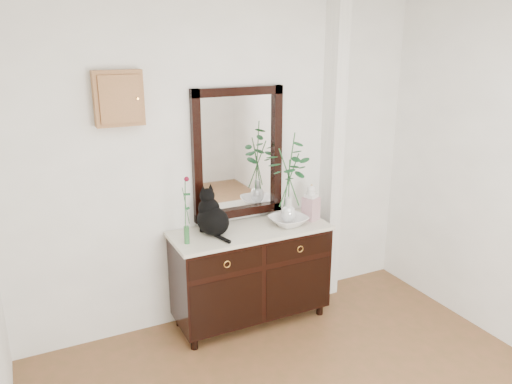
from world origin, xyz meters
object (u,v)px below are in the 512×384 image
ginger_jar (311,202)px  cat (213,212)px  lotus_bowl (288,221)px  sideboard (251,270)px

ginger_jar → cat: bearing=176.5°
lotus_bowl → ginger_jar: size_ratio=0.97×
lotus_bowl → cat: bearing=172.3°
sideboard → ginger_jar: 0.78m
cat → ginger_jar: size_ratio=1.18×
ginger_jar → lotus_bowl: bearing=-172.2°
cat → ginger_jar: bearing=-17.6°
lotus_bowl → ginger_jar: (0.24, 0.03, 0.12)m
cat → lotus_bowl: size_ratio=1.22×
lotus_bowl → ginger_jar: 0.27m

